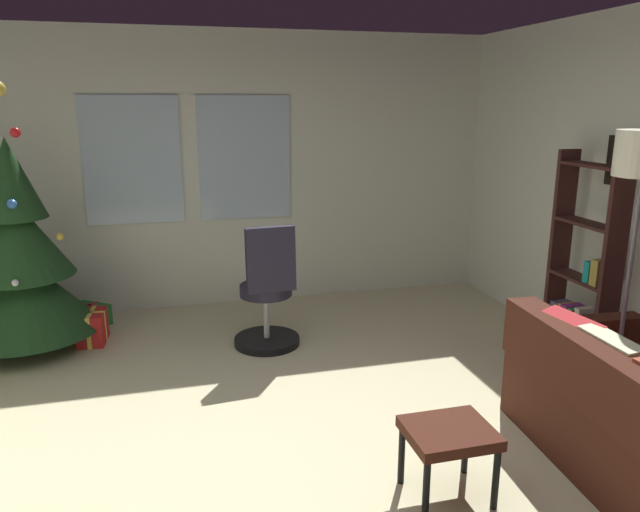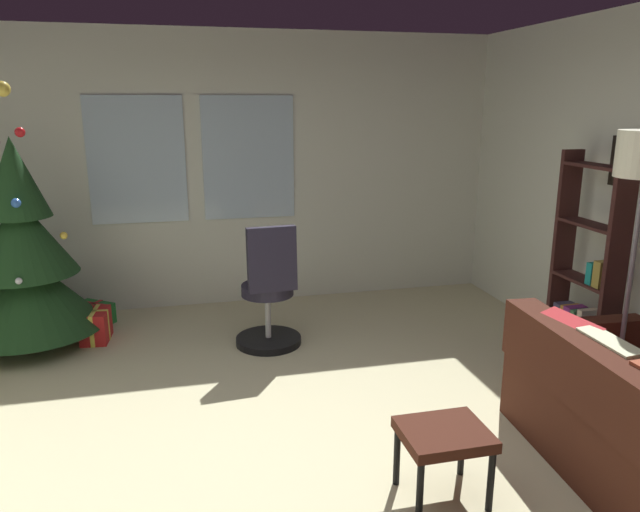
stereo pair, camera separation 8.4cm
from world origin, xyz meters
TOP-DOWN VIEW (x-y plane):
  - ground_plane at (0.00, 0.00)m, footprint 5.31×6.17m
  - wall_back_with_windows at (-0.02, 3.13)m, footprint 5.31×0.12m
  - footstool at (0.69, -0.36)m, footprint 0.44×0.38m
  - holiday_tree at (-1.83, 2.32)m, footprint 1.18×1.18m
  - gift_box_red at (-1.33, 2.31)m, footprint 0.25×0.34m
  - gift_box_green at (-1.40, 2.76)m, footprint 0.39×0.36m
  - office_chair at (0.12, 1.83)m, footprint 0.56×0.56m
  - bookshelf at (2.44, 0.90)m, footprint 0.18×0.64m

SIDE VIEW (x-z plane):
  - ground_plane at x=0.00m, z-range -0.10..0.00m
  - gift_box_green at x=-1.40m, z-range 0.00..0.20m
  - gift_box_red at x=-1.33m, z-range 0.00..0.28m
  - footstool at x=0.69m, z-range 0.14..0.54m
  - office_chair at x=0.12m, z-range -0.11..0.95m
  - bookshelf at x=2.44m, z-range -0.11..1.56m
  - holiday_tree at x=-1.83m, z-range -0.35..1.83m
  - wall_back_with_windows at x=-0.02m, z-range 0.01..2.70m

